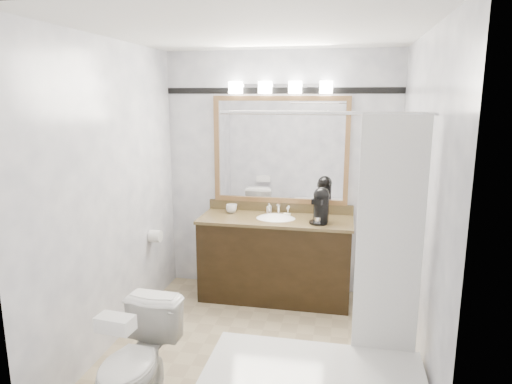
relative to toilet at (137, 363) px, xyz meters
The scene contains 13 objects.
room 1.40m from the toilet, 55.58° to the left, with size 2.42×2.62×2.52m.
vanity 2.01m from the toilet, 72.25° to the left, with size 1.53×0.58×0.97m.
mirror 2.53m from the toilet, 74.31° to the left, with size 1.40×0.04×1.10m.
vanity_light_bar 2.83m from the toilet, 73.92° to the left, with size 1.02×0.14×0.12m.
accent_stripe 2.86m from the toilet, 74.38° to the left, with size 2.40×0.01×0.06m, color black.
tp_roll 1.68m from the toilet, 108.76° to the left, with size 0.12×0.12×0.11m, color white.
toilet is the anchor object (origin of this frame).
tissue_box 0.46m from the toilet, 90.00° to the right, with size 0.22×0.12×0.09m, color white.
coffee_maker 2.23m from the toilet, 60.12° to the left, with size 0.19×0.22×0.34m.
cup_left 2.10m from the toilet, 86.54° to the left, with size 0.11×0.11×0.09m, color white.
cup_right 2.19m from the toilet, 86.61° to the left, with size 0.08×0.08×0.07m, color white.
soap_bottle_a 2.25m from the toilet, 76.61° to the left, with size 0.04×0.04×0.10m, color white.
soap_bar 2.21m from the toilet, 70.76° to the left, with size 0.07×0.04×0.02m, color beige.
Camera 1 is at (0.67, -3.35, 2.06)m, focal length 32.00 mm.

